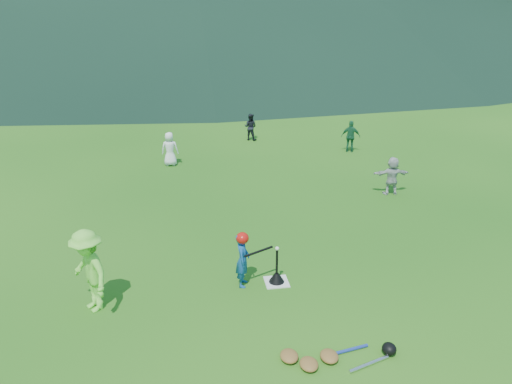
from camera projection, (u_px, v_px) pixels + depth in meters
ground at (277, 282)px, 9.63m from camera, size 120.00×120.00×0.00m
home_plate at (277, 282)px, 9.62m from camera, size 0.45×0.45×0.02m
baseball at (277, 248)px, 9.35m from camera, size 0.08×0.08×0.08m
batter_child at (243, 260)px, 9.36m from camera, size 0.35×0.44×1.08m
adult_coach at (89, 271)px, 8.54m from camera, size 1.02×1.13×1.53m
fielder_a at (170, 149)px, 16.03m from camera, size 0.57×0.40×1.10m
fielder_b at (250, 127)px, 18.86m from camera, size 0.62×0.57×1.01m
fielder_c at (351, 136)px, 17.41m from camera, size 0.71×0.49×1.11m
fielder_d at (392, 176)px, 13.70m from camera, size 1.01×0.38×1.07m
batting_tee at (277, 277)px, 9.58m from camera, size 0.30×0.30×0.68m
batter_gear at (244, 239)px, 9.20m from camera, size 0.71×0.30×0.44m
equipment_pile at (330, 357)px, 7.55m from camera, size 1.80×0.63×0.19m
outfield_fence at (199, 63)px, 35.06m from camera, size 70.07×0.08×1.33m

